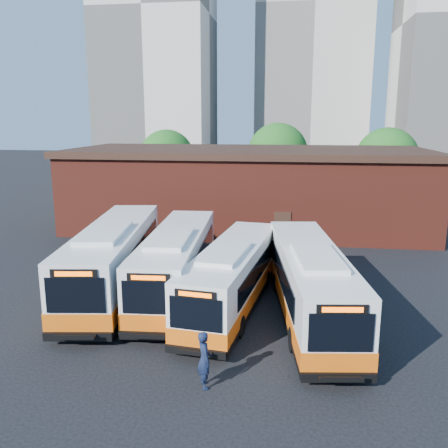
# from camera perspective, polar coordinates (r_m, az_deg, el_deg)

# --- Properties ---
(ground) EXTENTS (220.00, 220.00, 0.00)m
(ground) POSITION_cam_1_polar(r_m,az_deg,el_deg) (20.95, -2.33, -12.14)
(ground) COLOR black
(bus_west) EXTENTS (4.40, 13.36, 3.59)m
(bus_west) POSITION_cam_1_polar(r_m,az_deg,el_deg) (25.06, -13.06, -4.29)
(bus_west) COLOR white
(bus_west) RESTS_ON ground
(bus_midwest) EXTENTS (3.25, 12.43, 3.35)m
(bus_midwest) POSITION_cam_1_polar(r_m,az_deg,el_deg) (24.27, -5.70, -4.84)
(bus_midwest) COLOR white
(bus_midwest) RESTS_ON ground
(bus_mideast) EXTENTS (3.73, 11.61, 3.12)m
(bus_mideast) POSITION_cam_1_polar(r_m,az_deg,el_deg) (22.44, 1.06, -6.52)
(bus_mideast) COLOR white
(bus_mideast) RESTS_ON ground
(bus_east) EXTENTS (4.06, 12.41, 3.33)m
(bus_east) POSITION_cam_1_polar(r_m,az_deg,el_deg) (21.59, 10.30, -7.24)
(bus_east) COLOR white
(bus_east) RESTS_ON ground
(transit_worker) EXTENTS (0.72, 0.85, 1.96)m
(transit_worker) POSITION_cam_1_polar(r_m,az_deg,el_deg) (16.26, -2.38, -15.97)
(transit_worker) COLOR #121A34
(transit_worker) RESTS_ON ground
(depot_building) EXTENTS (28.60, 12.60, 6.40)m
(depot_building) POSITION_cam_1_polar(r_m,az_deg,el_deg) (39.26, 2.88, 4.48)
(depot_building) COLOR maroon
(depot_building) RESTS_ON ground
(tree_west) EXTENTS (6.00, 6.00, 7.65)m
(tree_west) POSITION_cam_1_polar(r_m,az_deg,el_deg) (52.64, -6.90, 7.97)
(tree_west) COLOR #382314
(tree_west) RESTS_ON ground
(tree_mid) EXTENTS (6.56, 6.56, 8.36)m
(tree_mid) POSITION_cam_1_polar(r_m,az_deg,el_deg) (52.87, 6.48, 8.47)
(tree_mid) COLOR #382314
(tree_mid) RESTS_ON ground
(tree_east) EXTENTS (6.24, 6.24, 7.96)m
(tree_east) POSITION_cam_1_polar(r_m,az_deg,el_deg) (50.78, 18.98, 7.43)
(tree_east) COLOR #382314
(tree_east) RESTS_ON ground
(tower_left) EXTENTS (20.00, 18.00, 56.20)m
(tower_left) POSITION_cam_1_polar(r_m,az_deg,el_deg) (96.15, -8.20, 23.86)
(tower_left) COLOR beige
(tower_left) RESTS_ON ground
(tower_center) EXTENTS (22.00, 20.00, 61.20)m
(tower_center) POSITION_cam_1_polar(r_m,az_deg,el_deg) (106.99, 10.68, 23.96)
(tower_center) COLOR #B9B2A8
(tower_center) RESTS_ON ground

